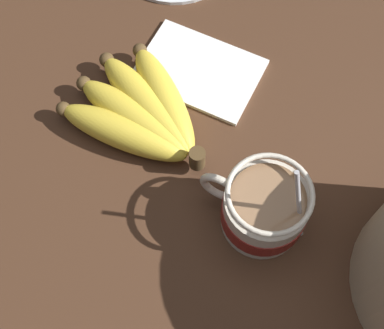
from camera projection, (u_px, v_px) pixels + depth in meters
table at (200, 166)px, 68.58cm from camera, size 107.47×107.47×2.64cm
coffee_mug at (264, 209)px, 60.71cm from camera, size 13.27×9.80×15.75cm
banana_bunch at (142, 113)px, 67.89cm from camera, size 20.14×16.22×4.48cm
napkin at (199, 70)px, 72.95cm from camera, size 16.16×11.35×0.60cm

